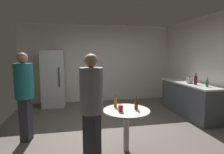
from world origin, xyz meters
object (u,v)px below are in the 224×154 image
object	(u,v)px
beer_bottle_on_counter	(207,83)
person_in_teal_shirt	(24,90)
refrigerator	(53,79)
wine_bottle_on_counter	(196,80)
beer_bottle_amber	(115,102)
person_in_gray_shirt	(92,102)
beer_bottle_brown	(136,104)
kettle	(190,80)
foreground_table	(126,116)
plastic_cup_red	(121,108)

from	to	relation	value
beer_bottle_on_counter	person_in_teal_shirt	bearing A→B (deg)	-178.06
refrigerator	wine_bottle_on_counter	bearing A→B (deg)	-27.03
wine_bottle_on_counter	beer_bottle_amber	distance (m)	2.58
person_in_gray_shirt	person_in_teal_shirt	world-z (taller)	person_in_teal_shirt
person_in_teal_shirt	beer_bottle_brown	bearing A→B (deg)	-10.38
kettle	person_in_teal_shirt	distance (m)	4.08
foreground_table	plastic_cup_red	distance (m)	0.21
beer_bottle_brown	person_in_gray_shirt	bearing A→B (deg)	-157.65
wine_bottle_on_counter	person_in_gray_shirt	bearing A→B (deg)	-151.10
beer_bottle_on_counter	plastic_cup_red	world-z (taller)	beer_bottle_on_counter
beer_bottle_amber	kettle	bearing A→B (deg)	28.50
kettle	beer_bottle_brown	xyz separation A→B (m)	(-2.03, -1.49, -0.15)
wine_bottle_on_counter	plastic_cup_red	bearing A→B (deg)	-150.67
beer_bottle_brown	kettle	bearing A→B (deg)	36.14
beer_bottle_amber	plastic_cup_red	size ratio (longest dim) A/B	2.09
plastic_cup_red	person_in_teal_shirt	distance (m)	1.89
kettle	beer_bottle_brown	distance (m)	2.52
foreground_table	person_in_gray_shirt	size ratio (longest dim) A/B	0.47
refrigerator	wine_bottle_on_counter	world-z (taller)	refrigerator
person_in_gray_shirt	beer_bottle_brown	bearing A→B (deg)	-28.50
kettle	foreground_table	world-z (taller)	kettle
kettle	person_in_gray_shirt	world-z (taller)	person_in_gray_shirt
refrigerator	foreground_table	bearing A→B (deg)	-63.90
refrigerator	person_in_gray_shirt	bearing A→B (deg)	-75.08
refrigerator	foreground_table	size ratio (longest dim) A/B	2.25
beer_bottle_brown	beer_bottle_on_counter	bearing A→B (deg)	23.13
wine_bottle_on_counter	person_in_gray_shirt	world-z (taller)	person_in_gray_shirt
refrigerator	person_in_gray_shirt	distance (m)	3.60
refrigerator	plastic_cup_red	xyz separation A→B (m)	(1.42, -3.22, -0.11)
wine_bottle_on_counter	beer_bottle_brown	bearing A→B (deg)	-148.75
refrigerator	plastic_cup_red	size ratio (longest dim) A/B	16.36
plastic_cup_red	person_in_gray_shirt	xyz separation A→B (m)	(-0.50, -0.25, 0.20)
kettle	plastic_cup_red	world-z (taller)	kettle
refrigerator	kettle	bearing A→B (deg)	-23.89
kettle	beer_bottle_amber	world-z (taller)	kettle
beer_bottle_on_counter	refrigerator	bearing A→B (deg)	149.52
foreground_table	person_in_teal_shirt	xyz separation A→B (m)	(-1.80, 0.76, 0.37)
refrigerator	beer_bottle_brown	size ratio (longest dim) A/B	7.83
beer_bottle_on_counter	beer_bottle_amber	size ratio (longest dim) A/B	1.00
beer_bottle_on_counter	foreground_table	world-z (taller)	beer_bottle_on_counter
wine_bottle_on_counter	person_in_teal_shirt	size ratio (longest dim) A/B	0.18
beer_bottle_amber	beer_bottle_brown	size ratio (longest dim) A/B	1.00
foreground_table	beer_bottle_amber	world-z (taller)	beer_bottle_amber
kettle	foreground_table	bearing A→B (deg)	-145.99
plastic_cup_red	person_in_teal_shirt	bearing A→B (deg)	153.63
kettle	person_in_teal_shirt	size ratio (longest dim) A/B	0.14
beer_bottle_on_counter	beer_bottle_amber	xyz separation A→B (m)	(-2.42, -0.69, -0.17)
foreground_table	plastic_cup_red	bearing A→B (deg)	-150.07
refrigerator	beer_bottle_amber	bearing A→B (deg)	-64.58
beer_bottle_amber	person_in_teal_shirt	bearing A→B (deg)	161.55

